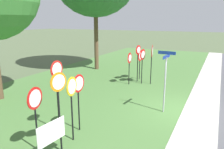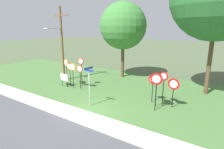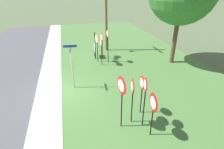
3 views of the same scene
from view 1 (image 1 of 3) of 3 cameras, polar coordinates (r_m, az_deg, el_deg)
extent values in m
plane|color=#4C5B3D|center=(11.19, 17.93, -9.36)|extent=(160.00, 160.00, 0.00)
cube|color=#BCB7AD|center=(11.11, 22.07, -9.73)|extent=(44.00, 1.60, 0.06)
cube|color=#477038|center=(13.30, -8.53, -4.96)|extent=(44.00, 12.00, 0.04)
cylinder|color=black|center=(8.67, -8.73, -8.31)|extent=(0.06, 0.06, 2.00)
cylinder|color=red|center=(8.34, -8.74, -2.31)|extent=(0.70, 0.03, 0.70)
cylinder|color=white|center=(8.33, -8.64, -2.33)|extent=(0.54, 0.01, 0.54)
cylinder|color=black|center=(7.72, -19.23, -12.21)|extent=(0.06, 0.06, 1.93)
cylinder|color=red|center=(7.35, -19.58, -5.89)|extent=(0.73, 0.13, 0.73)
cylinder|color=white|center=(7.33, -19.48, -5.91)|extent=(0.57, 0.09, 0.57)
cylinder|color=black|center=(8.00, -10.43, -9.95)|extent=(0.06, 0.06, 2.11)
cylinder|color=gold|center=(7.62, -10.52, -3.09)|extent=(0.67, 0.11, 0.68)
cylinder|color=white|center=(7.61, -10.42, -3.10)|extent=(0.52, 0.08, 0.53)
cylinder|color=black|center=(7.37, -13.58, -10.78)|extent=(0.06, 0.06, 2.46)
cylinder|color=orange|center=(6.94, -13.89, -1.91)|extent=(0.61, 0.14, 0.62)
cylinder|color=white|center=(6.93, -13.77, -1.93)|extent=(0.47, 0.10, 0.48)
cylinder|color=black|center=(8.64, -14.03, -6.65)|extent=(0.06, 0.06, 2.57)
cylinder|color=red|center=(8.26, -14.32, 1.36)|extent=(0.65, 0.03, 0.65)
cylinder|color=white|center=(8.25, -14.23, 1.35)|extent=(0.50, 0.01, 0.50)
cylinder|color=black|center=(14.77, 4.50, 0.99)|extent=(0.06, 0.06, 1.90)
cone|color=red|center=(14.58, 4.71, 4.33)|extent=(0.71, 0.04, 0.71)
cone|color=white|center=(14.58, 4.79, 4.32)|extent=(0.48, 0.02, 0.48)
cylinder|color=black|center=(15.00, 10.22, 1.91)|extent=(0.06, 0.06, 2.36)
cone|color=red|center=(14.80, 10.56, 6.04)|extent=(0.83, 0.18, 0.84)
cone|color=silver|center=(14.80, 10.64, 6.04)|extent=(0.56, 0.12, 0.57)
cylinder|color=black|center=(15.47, 6.71, 2.36)|extent=(0.06, 0.06, 2.34)
cone|color=red|center=(15.27, 6.97, 6.40)|extent=(0.66, 0.16, 0.67)
cone|color=white|center=(15.26, 7.05, 6.40)|extent=(0.45, 0.10, 0.45)
cylinder|color=black|center=(16.19, 7.25, 2.01)|extent=(0.06, 0.06, 1.86)
cone|color=red|center=(16.03, 7.48, 4.96)|extent=(0.83, 0.08, 0.83)
cone|color=silver|center=(16.02, 7.55, 4.96)|extent=(0.57, 0.05, 0.57)
cylinder|color=black|center=(15.02, 7.85, 1.53)|extent=(0.06, 0.06, 2.11)
cone|color=red|center=(14.83, 8.12, 5.22)|extent=(0.74, 0.15, 0.74)
cone|color=white|center=(14.82, 8.20, 5.21)|extent=(0.50, 0.10, 0.50)
cylinder|color=#9EA0A8|center=(10.46, 13.67, -2.87)|extent=(0.07, 0.07, 2.61)
cylinder|color=#9EA0A8|center=(10.17, 14.10, 4.26)|extent=(0.09, 0.09, 0.03)
cube|color=navy|center=(10.16, 14.12, 4.60)|extent=(0.96, 0.10, 0.15)
cube|color=navy|center=(10.13, 14.17, 5.54)|extent=(0.09, 0.81, 0.15)
cylinder|color=black|center=(7.76, -13.09, -17.42)|extent=(0.05, 0.05, 0.55)
cube|color=white|center=(7.23, -15.62, -14.38)|extent=(1.10, 0.15, 0.70)
cylinder|color=brown|center=(19.29, -4.19, 10.72)|extent=(0.36, 0.36, 6.34)
camera|label=2|loc=(19.82, 50.74, 12.94)|focal=29.77mm
camera|label=3|loc=(20.63, 22.16, 18.28)|focal=28.80mm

